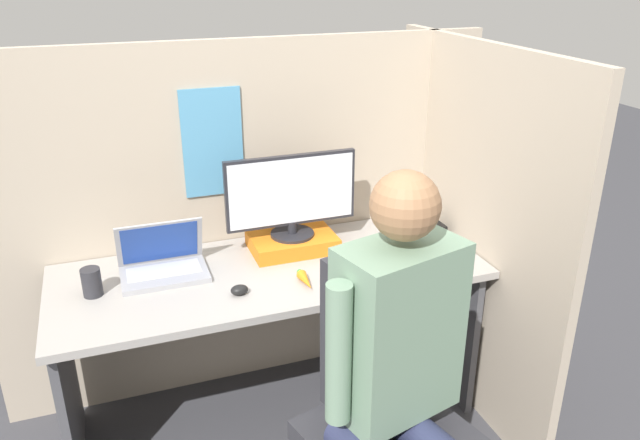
{
  "coord_description": "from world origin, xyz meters",
  "views": [
    {
      "loc": [
        -0.54,
        -1.76,
        1.83
      ],
      "look_at": [
        0.15,
        0.16,
        0.96
      ],
      "focal_mm": 35.0,
      "sensor_mm": 36.0,
      "label": 1
    }
  ],
  "objects_px": {
    "pen_cup": "(92,282)",
    "monitor": "(291,194)",
    "office_chair": "(386,403)",
    "paper_box": "(292,242)",
    "stapler": "(434,227)",
    "laptop": "(163,264)",
    "person": "(401,372)",
    "carrot_toy": "(306,281)"
  },
  "relations": [
    {
      "from": "carrot_toy",
      "to": "office_chair",
      "type": "height_order",
      "value": "office_chair"
    },
    {
      "from": "laptop",
      "to": "person",
      "type": "distance_m",
      "value": 1.07
    },
    {
      "from": "stapler",
      "to": "office_chair",
      "type": "bearing_deg",
      "value": -127.43
    },
    {
      "from": "office_chair",
      "to": "person",
      "type": "distance_m",
      "value": 0.29
    },
    {
      "from": "stapler",
      "to": "pen_cup",
      "type": "height_order",
      "value": "pen_cup"
    },
    {
      "from": "carrot_toy",
      "to": "person",
      "type": "distance_m",
      "value": 0.67
    },
    {
      "from": "paper_box",
      "to": "pen_cup",
      "type": "distance_m",
      "value": 0.8
    },
    {
      "from": "monitor",
      "to": "office_chair",
      "type": "distance_m",
      "value": 0.92
    },
    {
      "from": "carrot_toy",
      "to": "person",
      "type": "relative_size",
      "value": 0.1
    },
    {
      "from": "stapler",
      "to": "monitor",
      "type": "bearing_deg",
      "value": 174.7
    },
    {
      "from": "carrot_toy",
      "to": "pen_cup",
      "type": "height_order",
      "value": "pen_cup"
    },
    {
      "from": "monitor",
      "to": "stapler",
      "type": "relative_size",
      "value": 3.87
    },
    {
      "from": "monitor",
      "to": "person",
      "type": "bearing_deg",
      "value": -89.55
    },
    {
      "from": "laptop",
      "to": "carrot_toy",
      "type": "relative_size",
      "value": 2.33
    },
    {
      "from": "paper_box",
      "to": "carrot_toy",
      "type": "distance_m",
      "value": 0.32
    },
    {
      "from": "stapler",
      "to": "carrot_toy",
      "type": "relative_size",
      "value": 1.01
    },
    {
      "from": "laptop",
      "to": "person",
      "type": "relative_size",
      "value": 0.24
    },
    {
      "from": "office_chair",
      "to": "paper_box",
      "type": "bearing_deg",
      "value": 93.47
    },
    {
      "from": "monitor",
      "to": "stapler",
      "type": "distance_m",
      "value": 0.67
    },
    {
      "from": "stapler",
      "to": "office_chair",
      "type": "relative_size",
      "value": 0.14
    },
    {
      "from": "carrot_toy",
      "to": "laptop",
      "type": "bearing_deg",
      "value": 151.44
    },
    {
      "from": "monitor",
      "to": "pen_cup",
      "type": "distance_m",
      "value": 0.82
    },
    {
      "from": "paper_box",
      "to": "office_chair",
      "type": "xyz_separation_m",
      "value": [
        0.05,
        -0.82,
        -0.21
      ]
    },
    {
      "from": "monitor",
      "to": "pen_cup",
      "type": "xyz_separation_m",
      "value": [
        -0.79,
        -0.13,
        -0.19
      ]
    },
    {
      "from": "paper_box",
      "to": "laptop",
      "type": "distance_m",
      "value": 0.53
    },
    {
      "from": "paper_box",
      "to": "laptop",
      "type": "height_order",
      "value": "laptop"
    },
    {
      "from": "monitor",
      "to": "office_chair",
      "type": "xyz_separation_m",
      "value": [
        0.05,
        -0.82,
        -0.41
      ]
    },
    {
      "from": "stapler",
      "to": "person",
      "type": "bearing_deg",
      "value": -124.11
    },
    {
      "from": "laptop",
      "to": "pen_cup",
      "type": "xyz_separation_m",
      "value": [
        -0.26,
        -0.07,
        0.01
      ]
    },
    {
      "from": "carrot_toy",
      "to": "person",
      "type": "xyz_separation_m",
      "value": [
        0.05,
        -0.66,
        0.05
      ]
    },
    {
      "from": "monitor",
      "to": "office_chair",
      "type": "bearing_deg",
      "value": -86.54
    },
    {
      "from": "person",
      "to": "pen_cup",
      "type": "height_order",
      "value": "person"
    },
    {
      "from": "paper_box",
      "to": "office_chair",
      "type": "height_order",
      "value": "office_chair"
    },
    {
      "from": "laptop",
      "to": "monitor",
      "type": "bearing_deg",
      "value": 5.78
    },
    {
      "from": "laptop",
      "to": "paper_box",
      "type": "bearing_deg",
      "value": 5.48
    },
    {
      "from": "stapler",
      "to": "pen_cup",
      "type": "relative_size",
      "value": 1.33
    },
    {
      "from": "paper_box",
      "to": "monitor",
      "type": "height_order",
      "value": "monitor"
    },
    {
      "from": "paper_box",
      "to": "stapler",
      "type": "height_order",
      "value": "paper_box"
    },
    {
      "from": "pen_cup",
      "to": "monitor",
      "type": "bearing_deg",
      "value": 9.04
    },
    {
      "from": "person",
      "to": "office_chair",
      "type": "bearing_deg",
      "value": 75.42
    },
    {
      "from": "office_chair",
      "to": "monitor",
      "type": "bearing_deg",
      "value": 93.46
    },
    {
      "from": "stapler",
      "to": "office_chair",
      "type": "height_order",
      "value": "office_chair"
    }
  ]
}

